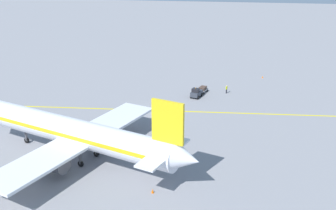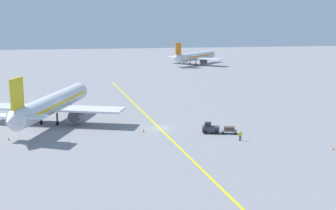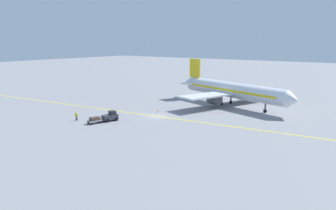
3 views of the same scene
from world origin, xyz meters
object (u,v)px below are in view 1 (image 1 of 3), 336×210
Objects in this scene: traffic_cone_mid_apron at (172,117)px; airplane_at_gate at (78,134)px; traffic_cone_by_wingtip at (153,191)px; traffic_cone_near_nose at (263,77)px; baggage_cart_trailing at (203,89)px; baggage_tug_dark at (196,93)px; ground_crew_worker at (227,89)px.

airplane_at_gate is at bearing 149.59° from traffic_cone_mid_apron.
airplane_at_gate is 62.93× the size of traffic_cone_by_wingtip.
airplane_at_gate is 62.93× the size of traffic_cone_near_nose.
airplane_at_gate is at bearing 156.91° from baggage_cart_trailing.
baggage_cart_trailing reaches higher than traffic_cone_by_wingtip.
traffic_cone_mid_apron is 22.85m from traffic_cone_by_wingtip.
traffic_cone_by_wingtip is at bearing 164.37° from traffic_cone_near_nose.
traffic_cone_mid_apron is at bearing -30.41° from airplane_at_gate.
baggage_tug_dark is at bearing -13.29° from traffic_cone_mid_apron.
airplane_at_gate is 10.50× the size of baggage_tug_dark.
baggage_tug_dark is 6.72m from ground_crew_worker.
traffic_cone_near_nose is at bearing -31.20° from ground_crew_worker.
ground_crew_worker is 3.05× the size of traffic_cone_near_nose.
traffic_cone_near_nose is at bearing -43.45° from baggage_cart_trailing.
baggage_tug_dark is 20.87m from traffic_cone_near_nose.
ground_crew_worker is 14.62m from traffic_cone_near_nose.
baggage_cart_trailing is at bearing -2.79° from traffic_cone_by_wingtip.
traffic_cone_near_nose is 52.45m from traffic_cone_by_wingtip.
traffic_cone_near_nose is (12.98, -12.30, -0.49)m from baggage_cart_trailing.
traffic_cone_mid_apron is at bearing 4.55° from traffic_cone_by_wingtip.
ground_crew_worker is at bearing -28.78° from traffic_cone_mid_apron.
airplane_at_gate is at bearing 156.15° from baggage_tug_dark.
ground_crew_worker is 17.40m from traffic_cone_mid_apron.
airplane_at_gate reaches higher than baggage_tug_dark.
baggage_tug_dark is (28.06, -12.41, -2.81)m from airplane_at_gate.
baggage_tug_dark is 11.92m from traffic_cone_mid_apron.
airplane_at_gate is 36.60m from ground_crew_worker.
traffic_cone_mid_apron is (-14.75, 3.64, -0.49)m from baggage_cart_trailing.
baggage_tug_dark is at bearing 122.97° from ground_crew_worker.
traffic_cone_mid_apron is at bearing 166.13° from baggage_cart_trailing.
ground_crew_worker is 3.05× the size of traffic_cone_by_wingtip.
traffic_cone_by_wingtip is (-6.30, -11.48, -3.43)m from airplane_at_gate.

